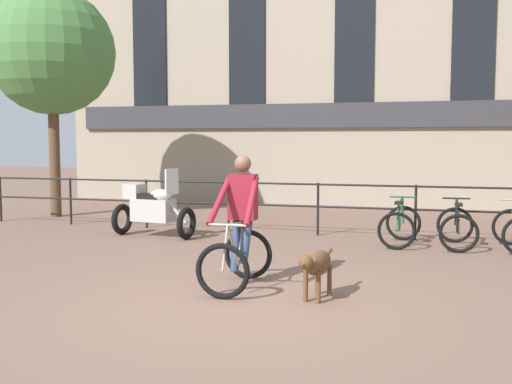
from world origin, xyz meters
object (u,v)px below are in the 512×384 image
(parked_motorcycle, at_px, (153,208))
(parked_bicycle_mid_left, at_px, (457,227))
(dog, at_px, (317,264))
(parked_bicycle_near_lamp, at_px, (400,225))
(cyclist_with_bike, at_px, (239,228))

(parked_motorcycle, distance_m, parked_bicycle_mid_left, 5.70)
(parked_motorcycle, bearing_deg, dog, -125.24)
(parked_motorcycle, height_order, parked_bicycle_near_lamp, parked_motorcycle)
(parked_motorcycle, bearing_deg, parked_bicycle_near_lamp, -77.00)
(cyclist_with_bike, bearing_deg, parked_bicycle_near_lamp, 62.47)
(cyclist_with_bike, relative_size, parked_bicycle_mid_left, 1.51)
(parked_motorcycle, distance_m, parked_bicycle_near_lamp, 4.73)
(cyclist_with_bike, bearing_deg, parked_motorcycle, 129.84)
(cyclist_with_bike, relative_size, parked_bicycle_near_lamp, 1.47)
(dog, distance_m, parked_bicycle_near_lamp, 4.18)
(cyclist_with_bike, height_order, parked_bicycle_mid_left, cyclist_with_bike)
(parked_motorcycle, xyz_separation_m, parked_bicycle_near_lamp, (4.70, 0.41, -0.20))
(parked_bicycle_mid_left, bearing_deg, parked_bicycle_near_lamp, -1.26)
(parked_bicycle_near_lamp, height_order, parked_bicycle_mid_left, same)
(cyclist_with_bike, height_order, parked_motorcycle, cyclist_with_bike)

